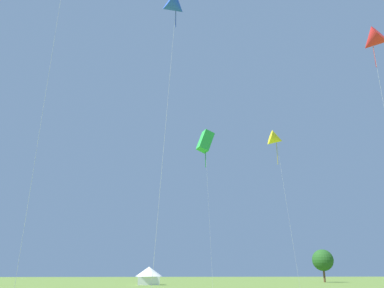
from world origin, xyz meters
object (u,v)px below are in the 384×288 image
object	(u,v)px
kite_red_delta	(372,41)
kite_green_box	(205,141)
festival_tent_right	(149,275)
tree_distant_left	(323,260)
kite_blue_delta	(176,7)
kite_yellow_delta	(276,139)

from	to	relation	value
kite_red_delta	kite_green_box	bearing A→B (deg)	115.57
festival_tent_right	tree_distant_left	bearing A→B (deg)	20.98
kite_green_box	kite_blue_delta	xyz separation A→B (m)	(-5.80, -25.98, 1.53)
kite_green_box	festival_tent_right	size ratio (longest dim) A/B	4.41
kite_yellow_delta	kite_red_delta	distance (m)	18.86
kite_green_box	kite_red_delta	world-z (taller)	kite_red_delta
kite_green_box	kite_blue_delta	world-z (taller)	kite_blue_delta
kite_green_box	kite_yellow_delta	size ratio (longest dim) A/B	1.07
festival_tent_right	kite_yellow_delta	bearing A→B (deg)	-60.51
kite_yellow_delta	kite_blue_delta	xyz separation A→B (m)	(-14.16, -21.53, 2.41)
kite_blue_delta	festival_tent_right	distance (m)	51.97
kite_yellow_delta	tree_distant_left	size ratio (longest dim) A/B	2.76
kite_blue_delta	tree_distant_left	size ratio (longest dim) A/B	3.08
kite_green_box	kite_red_delta	size ratio (longest dim) A/B	0.94
kite_yellow_delta	kite_blue_delta	distance (m)	25.88
kite_red_delta	kite_yellow_delta	bearing A→B (deg)	98.07
kite_yellow_delta	kite_red_delta	world-z (taller)	kite_red_delta
kite_blue_delta	kite_yellow_delta	bearing A→B (deg)	56.67
kite_green_box	festival_tent_right	bearing A→B (deg)	107.00
festival_tent_right	tree_distant_left	distance (m)	40.92
kite_red_delta	kite_blue_delta	bearing A→B (deg)	-169.75
kite_green_box	kite_blue_delta	bearing A→B (deg)	-102.58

